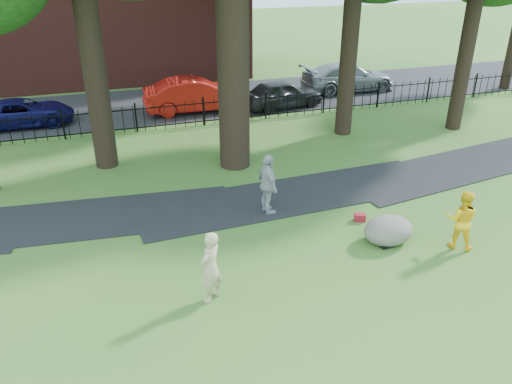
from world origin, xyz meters
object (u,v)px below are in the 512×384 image
object	(u,v)px
man	(461,220)
red_sedan	(196,95)
boulder	(389,228)
woman	(211,267)

from	to	relation	value
man	red_sedan	world-z (taller)	red_sedan
boulder	red_sedan	bearing A→B (deg)	99.31
woman	man	world-z (taller)	woman
red_sedan	boulder	bearing A→B (deg)	-169.85
woman	red_sedan	bearing A→B (deg)	-141.33
man	woman	bearing A→B (deg)	42.31
man	boulder	xyz separation A→B (m)	(-1.62, 0.83, -0.42)
man	boulder	world-z (taller)	man
woman	boulder	size ratio (longest dim) A/B	1.26
woman	boulder	xyz separation A→B (m)	(5.16, 0.91, -0.47)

